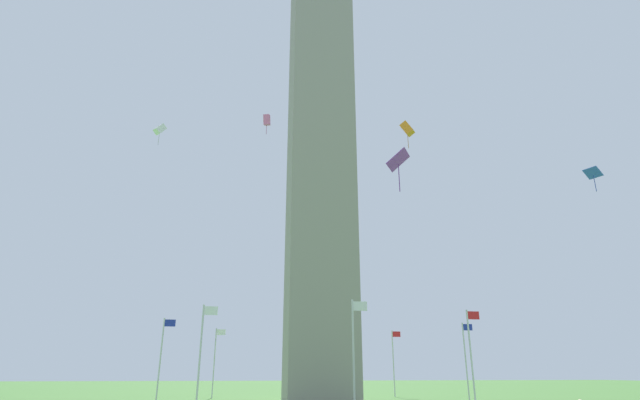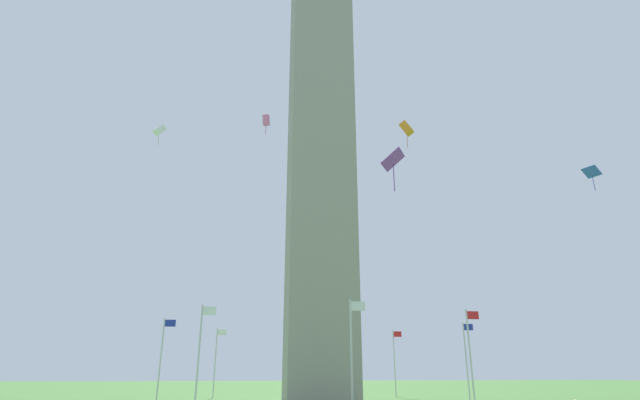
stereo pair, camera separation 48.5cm
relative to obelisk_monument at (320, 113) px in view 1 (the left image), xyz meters
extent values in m
cube|color=gray|center=(0.00, 0.00, -3.69)|extent=(6.77, 6.77, 54.14)
cylinder|color=silver|center=(14.88, 0.00, -26.99)|extent=(0.14, 0.14, 7.55)
cube|color=#1E2D99|center=(15.43, 0.00, -23.66)|extent=(1.00, 0.03, 0.64)
cylinder|color=silver|center=(10.52, 10.52, -26.99)|extent=(0.14, 0.14, 7.55)
cube|color=red|center=(11.07, 10.52, -23.66)|extent=(1.00, 0.03, 0.64)
cylinder|color=silver|center=(0.00, 14.88, -26.99)|extent=(0.14, 0.14, 7.55)
cube|color=white|center=(0.55, 14.88, -23.66)|extent=(1.00, 0.03, 0.64)
cylinder|color=silver|center=(-10.52, 10.52, -26.99)|extent=(0.14, 0.14, 7.55)
cube|color=white|center=(-9.97, 10.52, -23.66)|extent=(1.00, 0.03, 0.64)
cylinder|color=silver|center=(-14.88, 0.00, -26.99)|extent=(0.14, 0.14, 7.55)
cube|color=#1E2D99|center=(-14.33, 0.00, -23.66)|extent=(1.00, 0.03, 0.64)
cylinder|color=silver|center=(-10.52, -10.52, -26.99)|extent=(0.14, 0.14, 7.55)
cube|color=white|center=(-9.97, -10.52, -23.66)|extent=(1.00, 0.03, 0.64)
cylinder|color=silver|center=(0.00, -14.88, -26.99)|extent=(0.14, 0.14, 7.55)
cube|color=white|center=(0.55, -14.88, -23.66)|extent=(1.00, 0.03, 0.64)
cylinder|color=silver|center=(10.52, -10.52, -26.99)|extent=(0.14, 0.14, 7.55)
cube|color=red|center=(11.07, -10.52, -23.66)|extent=(1.00, 0.03, 0.64)
cube|color=pink|center=(-6.24, -6.58, -4.96)|extent=(0.77, 0.92, 1.11)
cylinder|color=#A44A79|center=(-6.24, -6.58, -5.84)|extent=(0.04, 0.04, 1.33)
cube|color=orange|center=(6.79, -9.71, -6.50)|extent=(1.46, 1.33, 1.48)
cylinder|color=#A75C15|center=(6.79, -9.71, -7.65)|extent=(0.04, 0.04, 1.73)
cube|color=white|center=(-16.50, -4.48, -5.70)|extent=(1.27, 1.26, 1.24)
cylinder|color=#A7A7A7|center=(-16.50, -4.48, -6.68)|extent=(0.04, 0.04, 1.47)
cube|color=blue|center=(15.57, -21.30, -15.20)|extent=(1.18, 1.24, 0.52)
cylinder|color=#233C9D|center=(15.57, -21.30, -15.98)|extent=(0.04, 0.04, 1.17)
cube|color=purple|center=(-0.22, -27.20, -17.95)|extent=(1.48, 1.55, 0.75)
cylinder|color=#67278E|center=(-0.22, -27.20, -18.92)|extent=(0.04, 0.04, 1.46)
camera|label=1|loc=(-7.55, -48.79, -28.05)|focal=27.36mm
camera|label=2|loc=(-7.07, -48.86, -28.05)|focal=27.36mm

